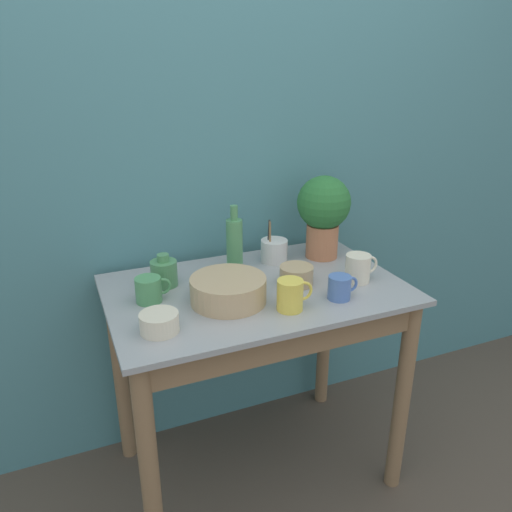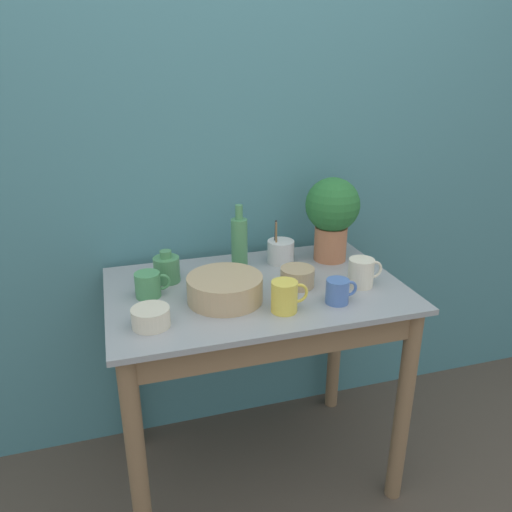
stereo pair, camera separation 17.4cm
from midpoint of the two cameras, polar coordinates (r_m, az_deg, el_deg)
wall_back at (r=2.03m, az=-0.74°, el=10.40°), size 6.00×0.05×2.40m
counter_table at (r=1.86m, az=2.92°, el=-9.18°), size 1.05×0.67×0.83m
potted_plant at (r=2.00m, az=11.19°, el=4.88°), size 0.21×0.21×0.34m
bowl_wash_large at (r=1.67m, az=-0.60°, el=-3.81°), size 0.26×0.26×0.09m
bottle_tall at (r=1.91m, az=0.70°, el=1.51°), size 0.06×0.06×0.26m
bottle_short at (r=1.83m, az=-7.51°, el=-1.50°), size 0.10×0.10×0.12m
mug_cream at (r=1.84m, az=14.65°, el=-1.89°), size 0.13×0.09×0.10m
mug_yellow at (r=1.61m, az=6.45°, el=-4.68°), size 0.12×0.09×0.10m
mug_blue at (r=1.70m, az=12.28°, el=-4.02°), size 0.11×0.08×0.08m
mug_green at (r=1.72m, az=-9.39°, el=-3.32°), size 0.12×0.09×0.09m
bowl_small_cream at (r=1.54m, az=-8.78°, el=-7.01°), size 0.12×0.12×0.06m
bowl_small_tan at (r=1.80m, az=7.52°, el=-2.46°), size 0.12×0.12×0.07m
utensil_cup at (r=1.99m, az=5.33°, el=0.48°), size 0.11×0.11×0.18m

